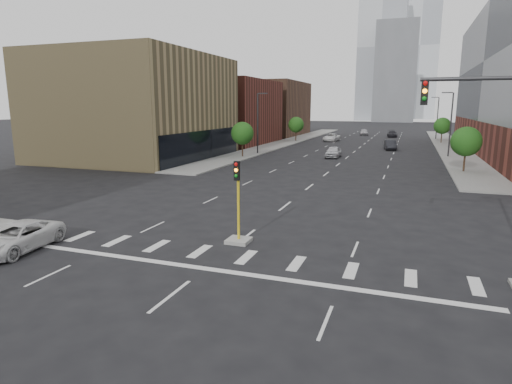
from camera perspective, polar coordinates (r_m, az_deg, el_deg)
The scene contains 23 objects.
ground at distance 15.72m, azimuth -15.25°, elevation -16.14°, with size 400.00×400.00×0.00m, color black.
sidewalk_left_far at distance 88.69m, azimuth 4.53°, elevation 6.77°, with size 5.00×92.00×0.15m, color gray.
sidewalk_right_far at distance 85.84m, azimuth 24.32°, elevation 5.65°, with size 5.00×92.00×0.15m, color gray.
building_left_mid at distance 62.53m, azimuth -15.40°, elevation 10.84°, with size 20.00×24.00×14.00m, color #938053.
building_left_far_a at distance 85.17m, azimuth -5.15°, elevation 10.56°, with size 20.00×22.00×12.00m, color brown.
building_left_far_b at distance 109.31m, azimuth 0.69°, elevation 11.04°, with size 20.00×24.00×13.00m, color brown.
tower_left at distance 233.52m, azimuth 16.45°, elevation 17.79°, with size 22.00×22.00×70.00m, color #B2B7BC.
tower_right at distance 273.27m, azimuth 21.02°, elevation 17.57°, with size 20.00×20.00×80.00m, color #B2B7BC.
tower_mid at distance 211.97m, azimuth 18.12°, elevation 14.86°, with size 18.00×18.00×44.00m, color slate.
median_traffic_signal at distance 22.74m, azimuth -2.37°, elevation -4.42°, with size 1.20×1.20×4.40m.
streetlight_right_a at distance 66.52m, azimuth 24.48°, elevation 8.53°, with size 1.60×0.22×9.07m.
streetlight_right_b at distance 101.44m, azimuth 22.99°, elevation 9.29°, with size 1.60×0.22×9.07m.
streetlight_left at distance 65.05m, azimuth 0.30°, elevation 9.49°, with size 1.60×0.22×9.07m.
tree_left_near at distance 60.65m, azimuth -1.83°, elevation 7.82°, with size 3.20×3.20×4.85m.
tree_left_far at distance 89.20m, azimuth 5.36°, elevation 8.92°, with size 3.20×3.20×4.85m.
tree_right_near at distance 51.74m, azimuth 26.23°, elevation 6.05°, with size 3.20×3.20×4.85m.
tree_right_far at distance 91.54m, azimuth 23.60°, elevation 8.09°, with size 3.20×3.20×4.85m.
car_near_left at distance 61.68m, azimuth 10.27°, elevation 5.28°, with size 1.88×4.68×1.59m, color silver.
car_mid_right at distance 75.15m, azimuth 17.46°, elevation 6.01°, with size 1.69×4.85×1.60m, color #232328.
car_far_left at distance 90.50m, azimuth 10.05°, elevation 7.17°, with size 2.57×5.58×1.55m, color white.
car_deep_right at distance 105.90m, azimuth 17.69°, elevation 7.39°, with size 2.10×5.17×1.50m, color black.
car_distant at distance 110.54m, azimuth 14.20°, elevation 7.74°, with size 1.87×4.64×1.58m, color #BAB9BE.
parked_minivan at distance 24.68m, azimuth -29.31°, elevation -5.29°, with size 2.32×5.02×1.40m, color silver.
Camera 1 is at (8.28, -11.29, 7.16)m, focal length 30.00 mm.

